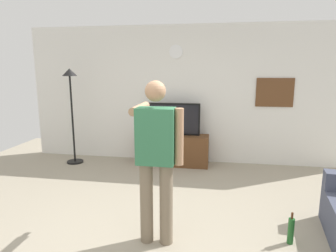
# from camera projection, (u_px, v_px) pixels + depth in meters

# --- Properties ---
(ground_plane) EXTENTS (8.40, 8.40, 0.00)m
(ground_plane) POSITION_uv_depth(u_px,v_px,m) (155.00, 240.00, 3.18)
(ground_plane) COLOR #9E937F
(back_wall) EXTENTS (6.40, 0.10, 2.70)m
(back_wall) POSITION_uv_depth(u_px,v_px,m) (185.00, 95.00, 5.78)
(back_wall) COLOR silver
(back_wall) RESTS_ON ground_plane
(tv_stand) EXTENTS (1.36, 0.44, 0.60)m
(tv_stand) POSITION_uv_depth(u_px,v_px,m) (174.00, 150.00, 5.67)
(tv_stand) COLOR brown
(tv_stand) RESTS_ON ground_plane
(television) EXTENTS (1.01, 0.07, 0.62)m
(television) POSITION_uv_depth(u_px,v_px,m) (174.00, 119.00, 5.60)
(television) COLOR black
(television) RESTS_ON tv_stand
(wall_clock) EXTENTS (0.26, 0.03, 0.26)m
(wall_clock) POSITION_uv_depth(u_px,v_px,m) (176.00, 52.00, 5.59)
(wall_clock) COLOR white
(framed_picture) EXTENTS (0.68, 0.04, 0.54)m
(framed_picture) POSITION_uv_depth(u_px,v_px,m) (275.00, 92.00, 5.44)
(framed_picture) COLOR brown
(floor_lamp) EXTENTS (0.32, 0.32, 1.87)m
(floor_lamp) POSITION_uv_depth(u_px,v_px,m) (71.00, 96.00, 5.60)
(floor_lamp) COLOR black
(floor_lamp) RESTS_ON ground_plane
(person_standing_nearer_lamp) EXTENTS (0.57, 0.78, 1.74)m
(person_standing_nearer_lamp) POSITION_uv_depth(u_px,v_px,m) (156.00, 154.00, 2.99)
(person_standing_nearer_lamp) COLOR #7A6B56
(person_standing_nearer_lamp) RESTS_ON ground_plane
(beverage_bottle) EXTENTS (0.07, 0.07, 0.36)m
(beverage_bottle) POSITION_uv_depth(u_px,v_px,m) (291.00, 231.00, 3.10)
(beverage_bottle) COLOR #1E5923
(beverage_bottle) RESTS_ON ground_plane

